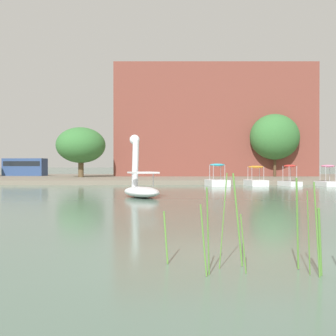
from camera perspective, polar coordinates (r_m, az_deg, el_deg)
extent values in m
plane|color=#567060|center=(7.09, 9.53, -12.20)|extent=(542.34, 542.34, 0.00)
cube|color=slate|center=(43.06, 1.54, -1.42)|extent=(128.90, 23.37, 0.36)
ellipsoid|color=white|center=(19.49, -3.76, -3.39)|extent=(2.49, 3.23, 0.52)
cylinder|color=white|center=(20.31, -4.64, 0.62)|extent=(0.50, 0.61, 2.44)
sphere|color=white|center=(20.45, -4.74, 4.02)|extent=(0.67, 0.67, 0.51)
cone|color=yellow|center=(20.64, -4.92, 3.99)|extent=(0.41, 0.47, 0.28)
cube|color=white|center=(19.23, -3.53, -0.65)|extent=(1.61, 1.73, 0.08)
cylinder|color=silver|center=(19.42, -2.09, -1.64)|extent=(0.04, 0.04, 0.68)
cylinder|color=silver|center=(19.07, -4.99, -1.68)|extent=(0.04, 0.04, 0.68)
cube|color=white|center=(30.18, 6.99, -2.10)|extent=(1.71, 2.49, 0.47)
ellipsoid|color=#2DB7D1|center=(30.15, 6.99, 0.45)|extent=(1.26, 1.52, 0.20)
cylinder|color=#B7B7BF|center=(30.58, 5.94, -0.59)|extent=(0.04, 0.04, 1.11)
cylinder|color=#B7B7BF|center=(30.80, 7.50, -0.59)|extent=(0.04, 0.04, 1.11)
cylinder|color=#B7B7BF|center=(29.51, 6.45, -0.63)|extent=(0.04, 0.04, 1.11)
cylinder|color=#B7B7BF|center=(29.74, 8.06, -0.62)|extent=(0.04, 0.04, 1.11)
cube|color=white|center=(31.06, 12.34, -2.06)|extent=(1.49, 2.40, 0.44)
ellipsoid|color=orange|center=(31.03, 12.34, 0.15)|extent=(1.27, 1.32, 0.20)
cylinder|color=#B7B7BF|center=(31.35, 11.27, -0.74)|extent=(0.04, 0.04, 0.97)
cylinder|color=#B7B7BF|center=(31.64, 12.84, -0.73)|extent=(0.04, 0.04, 0.97)
cylinder|color=#B7B7BF|center=(30.43, 11.81, -0.77)|extent=(0.04, 0.04, 0.97)
cylinder|color=#B7B7BF|center=(30.73, 13.43, -0.76)|extent=(0.04, 0.04, 0.97)
cube|color=white|center=(31.41, 16.87, -2.13)|extent=(1.40, 2.12, 0.34)
ellipsoid|color=red|center=(31.38, 16.88, 0.28)|extent=(1.02, 1.26, 0.20)
cylinder|color=#B7B7BF|center=(31.62, 15.98, -0.76)|extent=(0.04, 0.04, 1.15)
cylinder|color=#B7B7BF|center=(31.93, 16.96, -0.75)|extent=(0.04, 0.04, 1.15)
cylinder|color=#B7B7BF|center=(30.85, 16.79, -0.79)|extent=(0.04, 0.04, 1.15)
cylinder|color=#B7B7BF|center=(31.17, 17.79, -0.78)|extent=(0.04, 0.04, 1.15)
cube|color=white|center=(32.17, 21.70, -2.08)|extent=(1.43, 2.10, 0.35)
ellipsoid|color=pink|center=(32.14, 21.70, 0.26)|extent=(1.07, 1.15, 0.20)
cylinder|color=#B7B7BF|center=(32.34, 20.75, -0.75)|extent=(0.04, 0.04, 1.14)
cylinder|color=#B7B7BF|center=(32.69, 21.94, -0.74)|extent=(0.04, 0.04, 1.14)
cylinder|color=#B7B7BF|center=(31.59, 21.45, -0.78)|extent=(0.04, 0.04, 1.14)
cylinder|color=#B7B7BF|center=(31.96, 22.66, -0.77)|extent=(0.04, 0.04, 1.14)
cylinder|color=brown|center=(41.33, -12.22, 0.53)|extent=(0.54, 0.54, 2.58)
ellipsoid|color=#387538|center=(41.38, -12.22, 3.19)|extent=(6.87, 6.91, 3.58)
cylinder|color=#4C3823|center=(43.94, 14.90, 0.94)|extent=(0.31, 0.31, 3.24)
ellipsoid|color=#387538|center=(44.04, 14.91, 4.28)|extent=(7.16, 6.79, 4.81)
cube|color=navy|center=(48.31, -19.59, 0.12)|extent=(4.84, 2.24, 1.96)
cube|color=black|center=(48.31, -19.59, 0.59)|extent=(4.47, 2.23, 0.55)
cube|color=brown|center=(48.88, 6.13, 6.21)|extent=(22.07, 10.85, 12.29)
cylinder|color=#568E38|center=(6.42, -0.31, -9.80)|extent=(0.09, 0.12, 0.82)
cylinder|color=#568E38|center=(5.72, 5.07, -10.14)|extent=(0.10, 0.09, 1.00)
cylinder|color=#568E38|center=(5.94, 10.64, -10.50)|extent=(0.10, 0.02, 0.85)
cylinder|color=#568E38|center=(5.93, 20.35, -8.23)|extent=(0.11, 0.05, 1.32)
cylinder|color=#568E38|center=(6.29, 9.85, -7.22)|extent=(0.17, 0.03, 1.42)
cylinder|color=#568E38|center=(6.03, 20.73, -9.79)|extent=(0.12, 0.16, 0.96)
cylinder|color=#568E38|center=(6.22, 17.87, -7.58)|extent=(0.12, 0.22, 1.36)
cylinder|color=#568E38|center=(6.10, 7.84, -7.42)|extent=(0.13, 0.02, 1.43)
cylinder|color=#568E38|center=(5.97, 19.31, -8.74)|extent=(0.11, 0.16, 1.19)
cylinder|color=#568E38|center=(5.68, 5.70, -8.96)|extent=(0.07, 0.17, 1.24)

